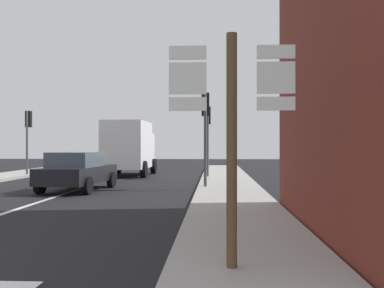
{
  "coord_description": "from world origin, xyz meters",
  "views": [
    {
      "loc": [
        5.33,
        -5.45,
        1.73
      ],
      "look_at": [
        4.38,
        13.04,
        1.78
      ],
      "focal_mm": 41.86,
      "sensor_mm": 36.0,
      "label": 1
    }
  ],
  "objects_px": {
    "route_sign_post": "(232,132)",
    "traffic_light_far_left": "(28,128)",
    "sedan_far": "(78,171)",
    "delivery_truck": "(129,147)",
    "traffic_light_far_right": "(208,125)",
    "traffic_light_near_right": "(205,118)"
  },
  "relations": [
    {
      "from": "traffic_light_near_right",
      "to": "traffic_light_far_right",
      "type": "bearing_deg",
      "value": 90.0
    },
    {
      "from": "sedan_far",
      "to": "delivery_truck",
      "type": "relative_size",
      "value": 0.86
    },
    {
      "from": "traffic_light_near_right",
      "to": "traffic_light_far_right",
      "type": "height_order",
      "value": "traffic_light_near_right"
    },
    {
      "from": "route_sign_post",
      "to": "traffic_light_far_right",
      "type": "relative_size",
      "value": 0.86
    },
    {
      "from": "delivery_truck",
      "to": "traffic_light_near_right",
      "type": "distance_m",
      "value": 9.03
    },
    {
      "from": "traffic_light_far_right",
      "to": "traffic_light_far_left",
      "type": "bearing_deg",
      "value": 173.53
    },
    {
      "from": "traffic_light_near_right",
      "to": "sedan_far",
      "type": "bearing_deg",
      "value": -172.27
    },
    {
      "from": "sedan_far",
      "to": "route_sign_post",
      "type": "bearing_deg",
      "value": -63.44
    },
    {
      "from": "delivery_truck",
      "to": "traffic_light_near_right",
      "type": "relative_size",
      "value": 1.34
    },
    {
      "from": "sedan_far",
      "to": "traffic_light_near_right",
      "type": "relative_size",
      "value": 1.15
    },
    {
      "from": "route_sign_post",
      "to": "traffic_light_far_left",
      "type": "bearing_deg",
      "value": 119.91
    },
    {
      "from": "delivery_truck",
      "to": "traffic_light_far_right",
      "type": "height_order",
      "value": "traffic_light_far_right"
    },
    {
      "from": "sedan_far",
      "to": "traffic_light_far_left",
      "type": "distance_m",
      "value": 9.18
    },
    {
      "from": "delivery_truck",
      "to": "traffic_light_far_left",
      "type": "relative_size",
      "value": 1.39
    },
    {
      "from": "sedan_far",
      "to": "traffic_light_far_right",
      "type": "xyz_separation_m",
      "value": [
        4.85,
        6.27,
        1.99
      ]
    },
    {
      "from": "route_sign_post",
      "to": "traffic_light_near_right",
      "type": "relative_size",
      "value": 0.85
    },
    {
      "from": "traffic_light_near_right",
      "to": "traffic_light_far_left",
      "type": "relative_size",
      "value": 1.04
    },
    {
      "from": "traffic_light_far_left",
      "to": "sedan_far",
      "type": "bearing_deg",
      "value": -55.54
    },
    {
      "from": "sedan_far",
      "to": "delivery_truck",
      "type": "bearing_deg",
      "value": 87.58
    },
    {
      "from": "route_sign_post",
      "to": "traffic_light_far_right",
      "type": "distance_m",
      "value": 17.18
    },
    {
      "from": "sedan_far",
      "to": "route_sign_post",
      "type": "relative_size",
      "value": 1.35
    },
    {
      "from": "traffic_light_near_right",
      "to": "delivery_truck",
      "type": "bearing_deg",
      "value": 120.1
    }
  ]
}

